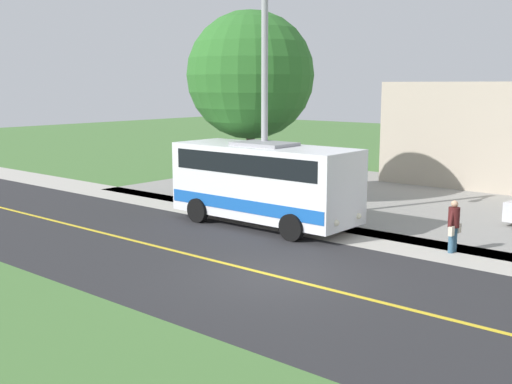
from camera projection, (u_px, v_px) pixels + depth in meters
ground_plane at (275, 276)px, 16.48m from camera, size 120.00×120.00×0.00m
road_surface at (275, 276)px, 16.48m from camera, size 8.00×100.00×0.01m
sidewalk at (373, 239)px, 20.41m from camera, size 2.40×100.00×0.01m
road_centre_line at (275, 276)px, 16.48m from camera, size 0.16×100.00×0.00m
shuttle_bus_front at (264, 180)px, 22.20m from camera, size 2.71×7.07×3.00m
pedestrian_with_bags at (454, 225)px, 18.70m from camera, size 0.72×0.34×1.59m
street_light_pole at (263, 93)px, 22.18m from camera, size 1.97×0.24×8.60m
tree_curbside at (250, 75)px, 25.69m from camera, size 5.27×5.27×8.02m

